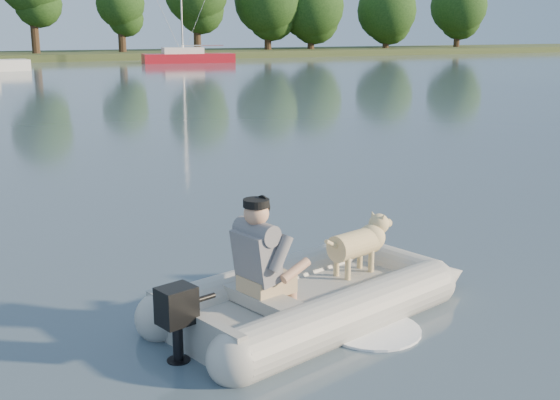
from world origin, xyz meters
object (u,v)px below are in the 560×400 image
man (258,252)px  dog (354,249)px  dinghy (315,256)px  sailboat (188,57)px

man → dog: bearing=0.0°
dinghy → sailboat: bearing=57.1°
man → sailboat: bearing=56.4°
dinghy → dog: bearing=4.6°
dog → sailboat: 51.54m
dinghy → sailboat: size_ratio=0.48×
man → dinghy: bearing=-4.2°
sailboat → dinghy: bearing=-99.5°
dinghy → dog: dinghy is taller
dinghy → sailboat: (14.25, 49.94, -0.16)m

